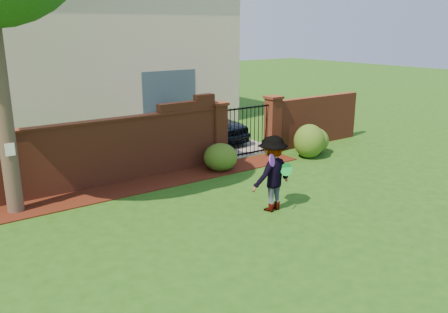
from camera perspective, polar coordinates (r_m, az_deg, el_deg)
ground at (r=9.90m, az=1.07°, el=-8.39°), size 80.00×80.00×0.01m
mulch_bed at (r=12.17m, az=-12.00°, el=-3.95°), size 11.10×1.08×0.03m
brick_wall at (r=12.16m, az=-18.07°, el=0.09°), size 8.70×0.31×2.16m
brick_wall_return at (r=16.75m, az=11.22°, el=4.42°), size 4.00×0.25×1.70m
pillar_left at (r=14.03m, az=-0.72°, el=3.01°), size 0.50×0.50×1.88m
pillar_right at (r=15.36m, az=6.06°, el=4.03°), size 0.50×0.50×1.88m
iron_gate at (r=14.69m, az=2.82°, el=3.16°), size 1.78×0.03×1.60m
driveway at (r=18.11m, az=-5.06°, el=2.76°), size 3.20×8.00×0.01m
house at (r=20.31m, az=-17.44°, el=12.52°), size 12.40×6.40×6.30m
car at (r=16.87m, az=-2.26°, el=4.25°), size 2.03×4.22×1.39m
paper_notice at (r=10.92m, az=-24.97°, el=0.78°), size 0.20×0.01×0.28m
shrub_left at (r=13.37m, az=-0.43°, el=-0.08°), size 0.99×0.99×0.81m
shrub_middle at (r=14.93m, az=10.50°, el=1.89°), size 0.99×0.99×1.09m
shrub_right at (r=15.49m, az=11.05°, el=1.96°), size 0.98×0.98×0.87m
man at (r=10.38m, az=6.12°, el=-2.16°), size 1.19×0.77×1.74m
frisbee_purple at (r=9.79m, az=5.95°, el=-0.49°), size 0.28×0.20×0.27m
frisbee_green at (r=10.37m, az=7.71°, el=-1.59°), size 0.30×0.15×0.30m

